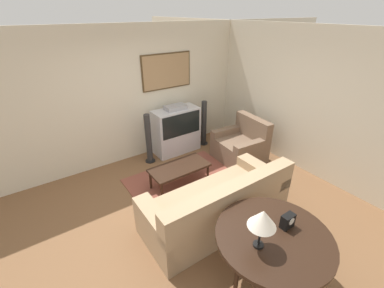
{
  "coord_description": "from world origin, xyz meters",
  "views": [
    {
      "loc": [
        -1.78,
        -2.7,
        2.9
      ],
      "look_at": [
        0.55,
        0.67,
        0.75
      ],
      "focal_mm": 24.0,
      "sensor_mm": 36.0,
      "label": 1
    }
  ],
  "objects_px": {
    "armchair": "(241,146)",
    "mantel_clock": "(288,221)",
    "speaker_tower_left": "(149,140)",
    "speaker_tower_right": "(204,124)",
    "console_table": "(273,240)",
    "table_lamp": "(263,219)",
    "tv": "(176,130)",
    "couch": "(218,206)",
    "coffee_table": "(180,169)"
  },
  "relations": [
    {
      "from": "tv",
      "to": "speaker_tower_left",
      "type": "height_order",
      "value": "tv"
    },
    {
      "from": "console_table",
      "to": "mantel_clock",
      "type": "relative_size",
      "value": 7.55
    },
    {
      "from": "couch",
      "to": "coffee_table",
      "type": "distance_m",
      "value": 1.11
    },
    {
      "from": "coffee_table",
      "to": "table_lamp",
      "type": "xyz_separation_m",
      "value": [
        -0.42,
        -2.19,
        0.76
      ]
    },
    {
      "from": "coffee_table",
      "to": "speaker_tower_right",
      "type": "distance_m",
      "value": 1.75
    },
    {
      "from": "tv",
      "to": "coffee_table",
      "type": "distance_m",
      "value": 1.33
    },
    {
      "from": "table_lamp",
      "to": "speaker_tower_right",
      "type": "distance_m",
      "value": 3.77
    },
    {
      "from": "coffee_table",
      "to": "console_table",
      "type": "relative_size",
      "value": 0.85
    },
    {
      "from": "coffee_table",
      "to": "mantel_clock",
      "type": "xyz_separation_m",
      "value": [
        0.04,
        -2.19,
        0.48
      ]
    },
    {
      "from": "speaker_tower_right",
      "to": "couch",
      "type": "bearing_deg",
      "value": -122.46
    },
    {
      "from": "tv",
      "to": "couch",
      "type": "height_order",
      "value": "tv"
    },
    {
      "from": "speaker_tower_left",
      "to": "speaker_tower_right",
      "type": "distance_m",
      "value": 1.43
    },
    {
      "from": "armchair",
      "to": "speaker_tower_left",
      "type": "xyz_separation_m",
      "value": [
        -1.65,
        1.02,
        0.2
      ]
    },
    {
      "from": "tv",
      "to": "table_lamp",
      "type": "bearing_deg",
      "value": -107.7
    },
    {
      "from": "tv",
      "to": "mantel_clock",
      "type": "relative_size",
      "value": 6.57
    },
    {
      "from": "armchair",
      "to": "coffee_table",
      "type": "height_order",
      "value": "armchair"
    },
    {
      "from": "speaker_tower_left",
      "to": "table_lamp",
      "type": "bearing_deg",
      "value": -96.1
    },
    {
      "from": "mantel_clock",
      "to": "console_table",
      "type": "bearing_deg",
      "value": -178.03
    },
    {
      "from": "coffee_table",
      "to": "table_lamp",
      "type": "distance_m",
      "value": 2.35
    },
    {
      "from": "tv",
      "to": "armchair",
      "type": "relative_size",
      "value": 1.08
    },
    {
      "from": "armchair",
      "to": "speaker_tower_left",
      "type": "relative_size",
      "value": 0.95
    },
    {
      "from": "armchair",
      "to": "console_table",
      "type": "relative_size",
      "value": 0.8
    },
    {
      "from": "couch",
      "to": "table_lamp",
      "type": "distance_m",
      "value": 1.4
    },
    {
      "from": "couch",
      "to": "tv",
      "type": "bearing_deg",
      "value": -106.4
    },
    {
      "from": "mantel_clock",
      "to": "speaker_tower_right",
      "type": "height_order",
      "value": "speaker_tower_right"
    },
    {
      "from": "tv",
      "to": "console_table",
      "type": "bearing_deg",
      "value": -103.8
    },
    {
      "from": "tv",
      "to": "mantel_clock",
      "type": "distance_m",
      "value": 3.41
    },
    {
      "from": "console_table",
      "to": "speaker_tower_left",
      "type": "height_order",
      "value": "speaker_tower_left"
    },
    {
      "from": "table_lamp",
      "to": "speaker_tower_left",
      "type": "bearing_deg",
      "value": 83.9
    },
    {
      "from": "coffee_table",
      "to": "speaker_tower_left",
      "type": "bearing_deg",
      "value": 93.61
    },
    {
      "from": "armchair",
      "to": "speaker_tower_right",
      "type": "height_order",
      "value": "speaker_tower_right"
    },
    {
      "from": "coffee_table",
      "to": "couch",
      "type": "bearing_deg",
      "value": -91.62
    },
    {
      "from": "couch",
      "to": "speaker_tower_right",
      "type": "bearing_deg",
      "value": -122.15
    },
    {
      "from": "speaker_tower_left",
      "to": "speaker_tower_right",
      "type": "bearing_deg",
      "value": 0.0
    },
    {
      "from": "table_lamp",
      "to": "speaker_tower_right",
      "type": "relative_size",
      "value": 0.43
    },
    {
      "from": "speaker_tower_right",
      "to": "armchair",
      "type": "bearing_deg",
      "value": -77.8
    },
    {
      "from": "couch",
      "to": "coffee_table",
      "type": "relative_size",
      "value": 2.06
    },
    {
      "from": "coffee_table",
      "to": "tv",
      "type": "bearing_deg",
      "value": 60.63
    },
    {
      "from": "mantel_clock",
      "to": "armchair",
      "type": "bearing_deg",
      "value": 55.49
    },
    {
      "from": "table_lamp",
      "to": "speaker_tower_right",
      "type": "bearing_deg",
      "value": 61.41
    },
    {
      "from": "console_table",
      "to": "table_lamp",
      "type": "relative_size",
      "value": 2.72
    },
    {
      "from": "speaker_tower_left",
      "to": "speaker_tower_right",
      "type": "xyz_separation_m",
      "value": [
        1.43,
        0.0,
        0.0
      ]
    },
    {
      "from": "armchair",
      "to": "mantel_clock",
      "type": "relative_size",
      "value": 6.08
    },
    {
      "from": "couch",
      "to": "mantel_clock",
      "type": "xyz_separation_m",
      "value": [
        0.07,
        -1.08,
        0.52
      ]
    },
    {
      "from": "armchair",
      "to": "mantel_clock",
      "type": "distance_m",
      "value": 2.78
    },
    {
      "from": "tv",
      "to": "speaker_tower_right",
      "type": "xyz_separation_m",
      "value": [
        0.72,
        -0.07,
        -0.01
      ]
    },
    {
      "from": "console_table",
      "to": "speaker_tower_left",
      "type": "relative_size",
      "value": 1.18
    },
    {
      "from": "tv",
      "to": "console_table",
      "type": "xyz_separation_m",
      "value": [
        -0.82,
        -3.35,
        0.17
      ]
    },
    {
      "from": "armchair",
      "to": "coffee_table",
      "type": "relative_size",
      "value": 0.95
    },
    {
      "from": "speaker_tower_right",
      "to": "console_table",
      "type": "bearing_deg",
      "value": -115.14
    }
  ]
}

